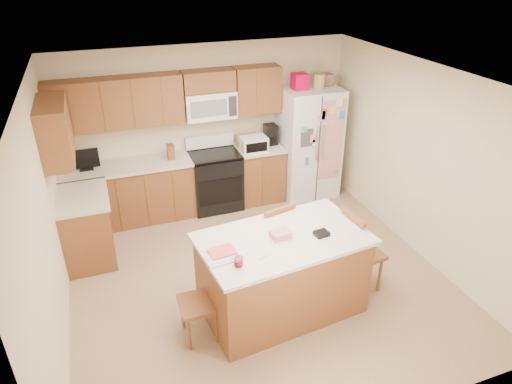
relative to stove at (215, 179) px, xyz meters
name	(u,v)px	position (x,y,z in m)	size (l,w,h in m)	color
ground	(257,276)	(0.00, -1.94, -0.47)	(4.50, 4.50, 0.00)	brown
room_shell	(257,174)	(0.00, -1.94, 0.97)	(4.60, 4.60, 2.52)	beige
cabinetry	(151,166)	(-0.98, -0.15, 0.44)	(3.36, 1.56, 2.15)	brown
stove	(215,179)	(0.00, 0.00, 0.00)	(0.76, 0.65, 1.13)	black
refrigerator	(308,141)	(1.57, -0.06, 0.45)	(0.90, 0.79, 2.04)	white
island	(282,274)	(0.06, -2.59, 0.02)	(1.89, 1.23, 1.07)	brown
windsor_chair_left	(200,302)	(-0.90, -2.68, -0.03)	(0.39, 0.41, 0.94)	brown
windsor_chair_back	(272,241)	(0.18, -1.95, 0.02)	(0.54, 0.52, 1.04)	brown
windsor_chair_right	(360,252)	(1.07, -2.54, 0.03)	(0.47, 0.49, 1.06)	brown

